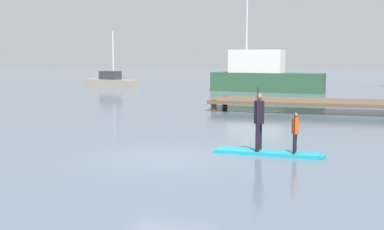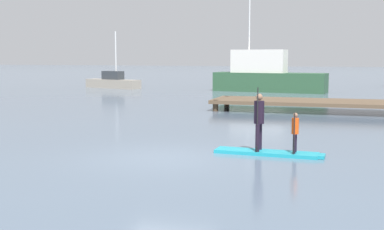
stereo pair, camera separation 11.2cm
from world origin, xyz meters
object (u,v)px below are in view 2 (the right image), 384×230
object	(u,v)px
fishing_boat_green_midground	(113,82)
motor_boat_small_navy	(266,75)
paddler_child_solo	(295,130)
paddleboard_near	(269,153)
paddler_adult	(259,118)

from	to	relation	value
fishing_boat_green_midground	motor_boat_small_navy	size ratio (longest dim) A/B	0.62
paddler_child_solo	motor_boat_small_navy	bearing A→B (deg)	100.18
paddleboard_near	fishing_boat_green_midground	distance (m)	30.92
paddler_adult	paddler_child_solo	distance (m)	1.08
paddler_child_solo	motor_boat_small_navy	size ratio (longest dim) A/B	0.13
paddleboard_near	paddler_adult	distance (m)	1.04
paddler_adult	fishing_boat_green_midground	xyz separation A→B (m)	(-16.96, 25.65, -0.51)
paddleboard_near	paddler_adult	size ratio (longest dim) A/B	1.71
paddleboard_near	paddler_adult	world-z (taller)	paddler_adult
fishing_boat_green_midground	motor_boat_small_navy	bearing A→B (deg)	-1.75
paddleboard_near	fishing_boat_green_midground	xyz separation A→B (m)	(-17.26, 25.66, 0.49)
motor_boat_small_navy	paddleboard_near	bearing A→B (deg)	-81.43
paddler_adult	fishing_boat_green_midground	bearing A→B (deg)	123.47
paddleboard_near	paddler_child_solo	world-z (taller)	paddler_child_solo
paddler_adult	paddler_child_solo	xyz separation A→B (m)	(1.03, -0.05, -0.31)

